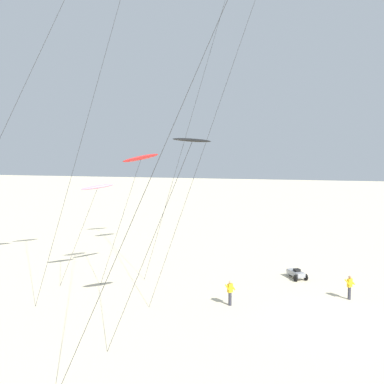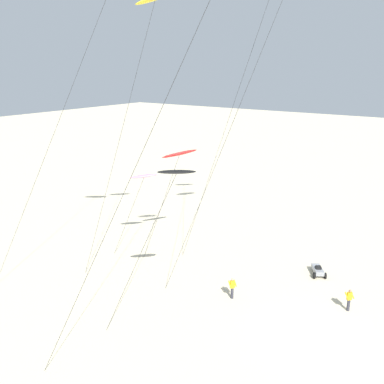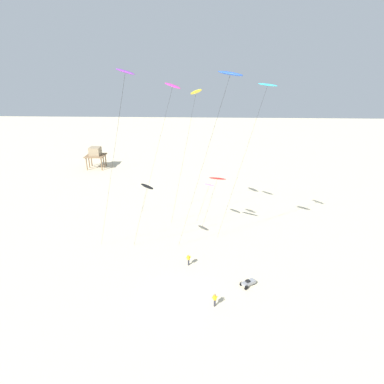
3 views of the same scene
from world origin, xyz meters
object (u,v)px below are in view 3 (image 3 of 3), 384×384
at_px(kite_magenta, 172,88).
at_px(kite_flyer_nearest, 215,300).
at_px(kite_yellow, 196,93).
at_px(kite_cyan, 266,89).
at_px(kite_black, 147,187).
at_px(kite_purple, 124,78).
at_px(kite_blue, 229,76).
at_px(kite_flyer_middle, 189,259).
at_px(kite_red, 217,179).
at_px(stilt_house, 95,153).
at_px(kite_pink, 209,185).
at_px(beach_buggy, 248,283).

bearing_deg(kite_magenta, kite_flyer_nearest, -70.42).
bearing_deg(kite_yellow, kite_magenta, 158.98).
xyz_separation_m(kite_cyan, kite_black, (-14.03, -0.95, -11.76)).
bearing_deg(kite_purple, kite_blue, 9.65).
bearing_deg(kite_yellow, kite_flyer_middle, -94.97).
xyz_separation_m(kite_black, kite_red, (9.07, 6.46, -1.02)).
height_order(kite_purple, kite_flyer_nearest, kite_purple).
relative_size(kite_black, kite_flyer_middle, 6.53).
bearing_deg(kite_black, kite_yellow, 46.53).
xyz_separation_m(kite_red, stilt_house, (-29.33, 33.85, -5.62)).
bearing_deg(kite_flyer_nearest, kite_yellow, 99.83).
height_order(kite_blue, kite_flyer_middle, kite_blue).
height_order(kite_yellow, kite_pink, kite_yellow).
distance_m(kite_purple, beach_buggy, 26.92).
xyz_separation_m(kite_black, stilt_house, (-20.26, 40.31, -6.63)).
height_order(kite_red, kite_flyer_middle, kite_red).
bearing_deg(kite_flyer_middle, kite_red, 63.67).
xyz_separation_m(kite_cyan, kite_blue, (-4.48, -4.11, 1.52)).
bearing_deg(kite_flyer_middle, kite_magenta, 106.36).
xyz_separation_m(kite_purple, kite_yellow, (6.56, 11.14, -2.42)).
height_order(kite_magenta, kite_red, kite_magenta).
bearing_deg(stilt_house, kite_flyer_nearest, -59.67).
xyz_separation_m(kite_pink, kite_red, (1.10, -3.15, 2.21)).
relative_size(kite_cyan, kite_red, 2.28).
distance_m(kite_flyer_nearest, stilt_house, 57.12).
xyz_separation_m(kite_yellow, kite_red, (3.16, 0.22, -11.83)).
height_order(kite_flyer_nearest, stilt_house, stilt_house).
bearing_deg(kite_blue, kite_purple, -170.35).
bearing_deg(kite_magenta, kite_yellow, -21.02).
bearing_deg(kite_pink, kite_cyan, -55.03).
relative_size(kite_blue, kite_pink, 3.18).
height_order(kite_purple, kite_black, kite_purple).
xyz_separation_m(kite_yellow, beach_buggy, (6.78, -11.47, -20.96)).
xyz_separation_m(stilt_house, beach_buggy, (32.95, -45.53, -3.52)).
bearing_deg(beach_buggy, kite_yellow, 120.59).
bearing_deg(kite_blue, kite_magenta, 122.75).
distance_m(kite_red, stilt_house, 45.14).
bearing_deg(beach_buggy, kite_black, 157.61).
relative_size(kite_magenta, kite_red, 2.24).
distance_m(kite_blue, beach_buggy, 23.73).
bearing_deg(kite_flyer_middle, kite_black, 166.84).
xyz_separation_m(kite_purple, beach_buggy, (13.34, -0.33, -23.38)).
height_order(kite_blue, kite_magenta, kite_blue).
bearing_deg(kite_purple, kite_flyer_middle, 31.82).
height_order(kite_yellow, kite_black, kite_yellow).
xyz_separation_m(kite_purple, kite_red, (9.72, 11.36, -14.25)).
bearing_deg(stilt_house, kite_pink, -47.40).
distance_m(kite_yellow, stilt_house, 46.37).
height_order(kite_black, kite_magenta, kite_magenta).
relative_size(kite_red, beach_buggy, 5.00).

